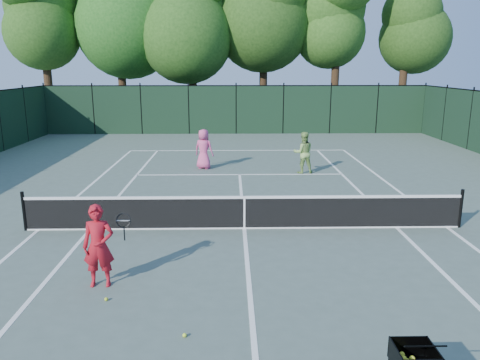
{
  "coord_description": "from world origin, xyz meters",
  "views": [
    {
      "loc": [
        -0.35,
        -11.84,
        4.25
      ],
      "look_at": [
        -0.1,
        1.0,
        1.1
      ],
      "focal_mm": 35.0,
      "sensor_mm": 36.0,
      "label": 1
    }
  ],
  "objects_px": {
    "player_green": "(303,153)",
    "ball_hopper": "(415,359)",
    "coach": "(99,246)",
    "loose_ball_near_cart": "(185,335)",
    "loose_ball_midcourt": "(106,299)",
    "player_pink": "(204,149)"
  },
  "relations": [
    {
      "from": "player_green",
      "to": "ball_hopper",
      "type": "relative_size",
      "value": 1.77
    },
    {
      "from": "coach",
      "to": "ball_hopper",
      "type": "xyz_separation_m",
      "value": [
        4.8,
        -3.65,
        -0.04
      ]
    },
    {
      "from": "player_green",
      "to": "loose_ball_near_cart",
      "type": "relative_size",
      "value": 24.66
    },
    {
      "from": "loose_ball_midcourt",
      "to": "player_pink",
      "type": "bearing_deg",
      "value": 84.07
    },
    {
      "from": "ball_hopper",
      "to": "loose_ball_midcourt",
      "type": "relative_size",
      "value": 13.94
    },
    {
      "from": "player_green",
      "to": "player_pink",
      "type": "bearing_deg",
      "value": -16.52
    },
    {
      "from": "player_pink",
      "to": "ball_hopper",
      "type": "distance_m",
      "value": 14.86
    },
    {
      "from": "coach",
      "to": "player_pink",
      "type": "bearing_deg",
      "value": 78.2
    },
    {
      "from": "ball_hopper",
      "to": "loose_ball_midcourt",
      "type": "distance_m",
      "value": 5.5
    },
    {
      "from": "loose_ball_near_cart",
      "to": "loose_ball_midcourt",
      "type": "relative_size",
      "value": 1.0
    },
    {
      "from": "player_pink",
      "to": "player_green",
      "type": "height_order",
      "value": "player_green"
    },
    {
      "from": "player_green",
      "to": "ball_hopper",
      "type": "distance_m",
      "value": 13.57
    },
    {
      "from": "coach",
      "to": "loose_ball_midcourt",
      "type": "relative_size",
      "value": 24.4
    },
    {
      "from": "player_pink",
      "to": "player_green",
      "type": "relative_size",
      "value": 1.0
    },
    {
      "from": "coach",
      "to": "loose_ball_midcourt",
      "type": "height_order",
      "value": "coach"
    },
    {
      "from": "player_pink",
      "to": "loose_ball_near_cart",
      "type": "height_order",
      "value": "player_pink"
    },
    {
      "from": "player_green",
      "to": "ball_hopper",
      "type": "bearing_deg",
      "value": 83.29
    },
    {
      "from": "coach",
      "to": "ball_hopper",
      "type": "bearing_deg",
      "value": -41.42
    },
    {
      "from": "ball_hopper",
      "to": "player_green",
      "type": "bearing_deg",
      "value": 102.29
    },
    {
      "from": "loose_ball_midcourt",
      "to": "coach",
      "type": "bearing_deg",
      "value": 111.71
    },
    {
      "from": "coach",
      "to": "loose_ball_near_cart",
      "type": "distance_m",
      "value": 2.74
    },
    {
      "from": "coach",
      "to": "player_green",
      "type": "relative_size",
      "value": 0.99
    }
  ]
}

